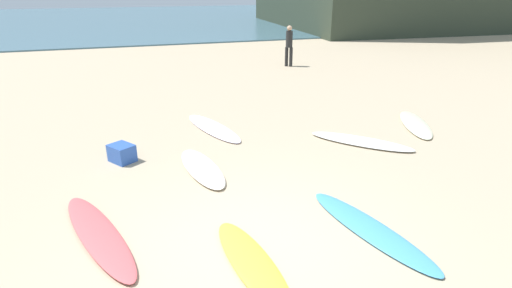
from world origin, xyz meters
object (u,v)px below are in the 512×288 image
object	(u,v)px
surfboard_2	(98,234)
beach_cooler	(122,153)
surfboard_3	(252,262)
surfboard_6	(415,124)
beachgoer_near	(289,44)
surfboard_5	(361,141)
surfboard_7	(213,128)
surfboard_0	(202,168)
surfboard_1	(370,229)

from	to	relation	value
surfboard_2	beach_cooler	size ratio (longest dim) A/B	5.35
surfboard_3	surfboard_2	bearing A→B (deg)	139.37
surfboard_6	beachgoer_near	size ratio (longest dim) A/B	1.30
surfboard_6	surfboard_5	bearing A→B (deg)	42.79
surfboard_6	beachgoer_near	distance (m)	8.22
surfboard_7	beachgoer_near	world-z (taller)	beachgoer_near
surfboard_0	surfboard_1	world-z (taller)	surfboard_0
surfboard_0	surfboard_3	distance (m)	2.97
surfboard_7	beach_cooler	bearing A→B (deg)	-163.72
surfboard_6	surfboard_7	world-z (taller)	surfboard_6
beach_cooler	surfboard_2	bearing A→B (deg)	-98.20
surfboard_0	surfboard_5	bearing A→B (deg)	176.91
surfboard_2	beach_cooler	bearing A→B (deg)	62.66
surfboard_3	surfboard_7	size ratio (longest dim) A/B	0.81
surfboard_1	surfboard_6	bearing A→B (deg)	-147.09
beach_cooler	beachgoer_near	bearing A→B (deg)	49.58
surfboard_1	surfboard_7	distance (m)	5.14
surfboard_2	surfboard_1	bearing A→B (deg)	-35.13
surfboard_7	surfboard_5	bearing A→B (deg)	-48.86
surfboard_3	surfboard_6	distance (m)	6.75
surfboard_6	beachgoer_near	world-z (taller)	beachgoer_near
surfboard_3	surfboard_5	size ratio (longest dim) A/B	0.86
beachgoer_near	surfboard_3	bearing A→B (deg)	-70.95
surfboard_6	beach_cooler	bearing A→B (deg)	24.84
surfboard_5	beach_cooler	world-z (taller)	beach_cooler
beachgoer_near	beach_cooler	world-z (taller)	beachgoer_near
beachgoer_near	beach_cooler	size ratio (longest dim) A/B	3.53
surfboard_0	beach_cooler	distance (m)	1.70
surfboard_1	beachgoer_near	distance (m)	12.41
surfboard_3	surfboard_7	bearing A→B (deg)	76.10
surfboard_0	surfboard_5	size ratio (longest dim) A/B	0.85
surfboard_6	beachgoer_near	xyz separation A→B (m)	(-0.07, 8.17, 0.90)
surfboard_7	beach_cooler	size ratio (longest dim) A/B	5.11
surfboard_0	surfboard_1	xyz separation A→B (m)	(1.91, -2.78, -0.01)
surfboard_5	beachgoer_near	size ratio (longest dim) A/B	1.37
surfboard_6	surfboard_7	xyz separation A→B (m)	(-4.89, 1.32, -0.00)
surfboard_3	surfboard_7	world-z (taller)	surfboard_3
surfboard_7	beachgoer_near	distance (m)	8.42
surfboard_6	beach_cooler	xyz separation A→B (m)	(-7.03, 0.00, 0.14)
surfboard_6	beachgoer_near	bearing A→B (deg)	-64.64
surfboard_1	surfboard_0	bearing A→B (deg)	-67.52
surfboard_3	beach_cooler	bearing A→B (deg)	104.36
surfboard_3	beachgoer_near	world-z (taller)	beachgoer_near
surfboard_1	surfboard_2	world-z (taller)	surfboard_2
surfboard_0	surfboard_6	xyz separation A→B (m)	(5.59, 0.90, -0.01)
surfboard_1	surfboard_3	bearing A→B (deg)	-6.29
surfboard_5	surfboard_7	xyz separation A→B (m)	(-2.94, 1.95, -0.01)
surfboard_6	surfboard_7	distance (m)	5.06
surfboard_3	surfboard_0	bearing A→B (deg)	84.33
surfboard_5	beachgoer_near	distance (m)	9.04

